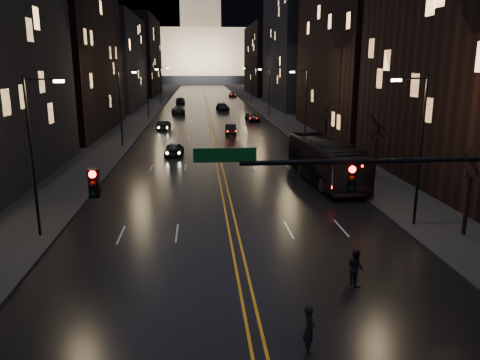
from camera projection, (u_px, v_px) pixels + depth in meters
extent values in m
plane|color=black|center=(252.00, 322.00, 17.82)|extent=(900.00, 900.00, 0.00)
cube|color=black|center=(205.00, 97.00, 143.54)|extent=(20.00, 320.00, 0.02)
cube|color=black|center=(159.00, 97.00, 142.34)|extent=(8.00, 320.00, 0.16)
cube|color=black|center=(250.00, 96.00, 144.70)|extent=(8.00, 320.00, 0.16)
cube|color=orange|center=(205.00, 97.00, 143.53)|extent=(0.62, 320.00, 0.01)
cube|color=black|center=(59.00, 32.00, 64.91)|extent=(12.00, 30.00, 28.00)
cube|color=black|center=(111.00, 62.00, 102.62)|extent=(12.00, 34.00, 20.00)
cube|color=black|center=(138.00, 57.00, 148.56)|extent=(12.00, 40.00, 24.00)
cube|color=black|center=(299.00, 49.00, 105.44)|extent=(12.00, 34.00, 26.00)
cube|color=black|center=(268.00, 60.00, 152.34)|extent=(12.00, 40.00, 22.00)
cube|color=black|center=(202.00, 79.00, 259.11)|extent=(90.00, 50.00, 4.00)
cube|color=#FFD293|center=(201.00, 52.00, 255.75)|extent=(80.00, 36.00, 24.00)
cylinder|color=#D8BC8B|center=(200.00, 14.00, 250.95)|extent=(22.00, 22.00, 16.00)
cylinder|color=black|center=(405.00, 160.00, 16.79)|extent=(12.00, 0.18, 0.18)
cube|color=black|center=(94.00, 183.00, 16.01)|extent=(0.35, 0.30, 1.00)
cube|color=black|center=(350.00, 178.00, 16.77)|extent=(0.35, 0.30, 1.00)
sphere|color=#FF0705|center=(92.00, 174.00, 15.75)|extent=(0.24, 0.24, 0.24)
sphere|color=#FF0705|center=(352.00, 169.00, 16.51)|extent=(0.24, 0.24, 0.24)
cube|color=#053F14|center=(225.00, 155.00, 16.17)|extent=(2.20, 0.06, 0.50)
cylinder|color=black|center=(420.00, 153.00, 27.34)|extent=(0.16, 0.16, 9.00)
cylinder|color=black|center=(412.00, 78.00, 26.23)|extent=(1.80, 0.10, 0.10)
cube|color=#FFDC99|center=(396.00, 80.00, 26.18)|extent=(0.50, 0.25, 0.15)
cylinder|color=black|center=(32.00, 160.00, 25.48)|extent=(0.16, 0.16, 9.00)
cylinder|color=black|center=(41.00, 79.00, 24.52)|extent=(1.80, 0.10, 0.10)
cube|color=#FFDC99|center=(59.00, 81.00, 24.62)|extent=(0.50, 0.25, 0.15)
cylinder|color=black|center=(306.00, 108.00, 56.35)|extent=(0.16, 0.16, 9.00)
cylinder|color=black|center=(300.00, 71.00, 55.24)|extent=(1.80, 0.10, 0.10)
cube|color=#FFDC99|center=(292.00, 72.00, 55.19)|extent=(0.50, 0.25, 0.15)
cylinder|color=black|center=(120.00, 109.00, 54.49)|extent=(0.16, 0.16, 9.00)
cylinder|color=black|center=(126.00, 71.00, 53.54)|extent=(1.80, 0.10, 0.10)
cube|color=#FFDC99|center=(134.00, 72.00, 53.64)|extent=(0.50, 0.25, 0.15)
cylinder|color=black|center=(269.00, 93.00, 85.36)|extent=(0.16, 0.16, 9.00)
cylinder|color=black|center=(265.00, 69.00, 84.25)|extent=(1.80, 0.10, 0.10)
cube|color=#FFDC99|center=(260.00, 69.00, 84.20)|extent=(0.50, 0.25, 0.15)
cylinder|color=black|center=(147.00, 94.00, 83.51)|extent=(0.16, 0.16, 9.00)
cylinder|color=black|center=(151.00, 69.00, 82.55)|extent=(1.80, 0.10, 0.10)
cube|color=#FFDC99|center=(157.00, 70.00, 82.65)|extent=(0.50, 0.25, 0.15)
cylinder|color=black|center=(251.00, 86.00, 114.38)|extent=(0.16, 0.16, 9.00)
cylinder|color=black|center=(248.00, 68.00, 113.27)|extent=(1.80, 0.10, 0.10)
cube|color=#FFDC99|center=(244.00, 68.00, 113.22)|extent=(0.50, 0.25, 0.15)
cylinder|color=black|center=(160.00, 86.00, 112.52)|extent=(0.16, 0.16, 9.00)
cylinder|color=black|center=(164.00, 68.00, 111.56)|extent=(1.80, 0.10, 0.10)
cube|color=#FFDC99|center=(167.00, 68.00, 111.66)|extent=(0.50, 0.25, 0.15)
cylinder|color=black|center=(466.00, 207.00, 26.23)|extent=(0.24, 0.24, 3.50)
cylinder|color=black|center=(375.00, 159.00, 39.77)|extent=(0.24, 0.24, 3.50)
cylinder|color=black|center=(326.00, 132.00, 55.24)|extent=(0.24, 0.24, 3.50)
imported|color=black|center=(325.00, 161.00, 38.81)|extent=(3.84, 12.95, 3.56)
imported|color=black|center=(174.00, 149.00, 50.12)|extent=(2.12, 4.52, 1.50)
imported|color=black|center=(164.00, 126.00, 69.63)|extent=(1.98, 4.53, 1.45)
imported|color=black|center=(178.00, 111.00, 91.68)|extent=(2.91, 5.68, 1.53)
imported|color=black|center=(180.00, 101.00, 116.26)|extent=(2.58, 5.73, 1.63)
imported|color=black|center=(231.00, 129.00, 65.59)|extent=(1.71, 4.33, 1.40)
imported|color=black|center=(252.00, 117.00, 80.62)|extent=(2.44, 4.90, 1.60)
imported|color=black|center=(223.00, 107.00, 98.91)|extent=(2.98, 5.78, 1.60)
imported|color=black|center=(233.00, 95.00, 142.01)|extent=(2.82, 5.18, 1.38)
imported|color=black|center=(309.00, 329.00, 15.82)|extent=(0.46, 0.65, 1.70)
imported|color=black|center=(355.00, 268.00, 20.66)|extent=(0.62, 0.88, 1.65)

